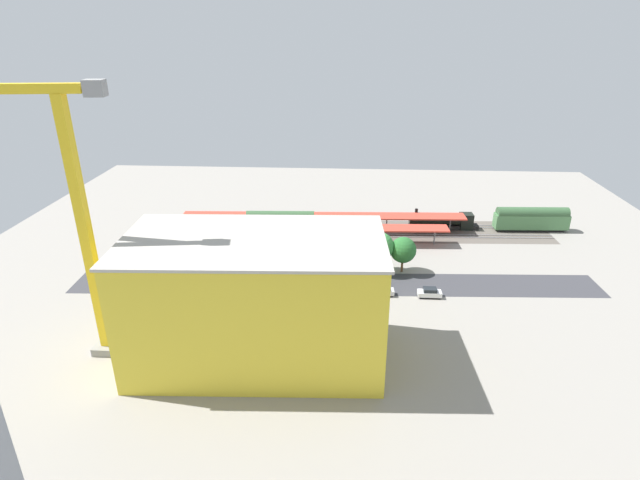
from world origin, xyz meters
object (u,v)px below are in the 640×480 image
at_px(parked_car_4, 255,287).
at_px(street_tree_4, 183,246).
at_px(parked_car_0, 430,293).
at_px(parked_car_6, 176,286).
at_px(parked_car_7, 133,283).
at_px(parked_car_3, 301,287).
at_px(passenger_coach, 532,218).
at_px(street_tree_3, 380,247).
at_px(parked_car_1, 383,291).
at_px(traffic_light, 359,275).
at_px(street_tree_1, 368,247).
at_px(tower_crane, 70,210).
at_px(box_truck_1, 242,295).
at_px(platform_canopy_far, 323,216).
at_px(street_tree_2, 250,248).
at_px(platform_canopy_near, 319,228).
at_px(street_tree_5, 403,250).
at_px(construction_building, 256,301).
at_px(locomotive, 445,222).
at_px(parked_car_5, 217,285).
at_px(box_truck_0, 216,296).
at_px(box_truck_2, 264,300).
at_px(freight_coach_far, 281,222).
at_px(street_tree_0, 291,250).

xyz_separation_m(parked_car_4, street_tree_4, (15.84, -8.96, 3.97)).
relative_size(parked_car_0, parked_car_4, 0.94).
relative_size(parked_car_0, street_tree_4, 0.61).
bearing_deg(parked_car_6, parked_car_7, -4.20).
distance_m(parked_car_3, parked_car_6, 23.06).
xyz_separation_m(passenger_coach, street_tree_3, (37.09, 24.01, 2.41)).
distance_m(parked_car_1, street_tree_3, 10.48).
bearing_deg(traffic_light, parked_car_4, -3.82).
bearing_deg(street_tree_1, tower_crane, 35.28).
bearing_deg(box_truck_1, platform_canopy_far, -110.01).
xyz_separation_m(passenger_coach, box_truck_1, (61.54, 37.68, -1.43)).
height_order(passenger_coach, street_tree_2, street_tree_2).
xyz_separation_m(street_tree_1, street_tree_4, (36.61, 0.44, -0.59)).
height_order(street_tree_2, traffic_light, street_tree_2).
height_order(parked_car_4, box_truck_1, box_truck_1).
relative_size(platform_canopy_near, street_tree_5, 7.83).
xyz_separation_m(parked_car_3, box_truck_1, (9.91, 5.11, 0.83)).
distance_m(construction_building, traffic_light, 23.77).
bearing_deg(street_tree_2, traffic_light, 155.85).
bearing_deg(parked_car_3, parked_car_7, 0.72).
relative_size(platform_canopy_near, locomotive, 3.44).
relative_size(locomotive, passenger_coach, 0.96).
distance_m(parked_car_5, box_truck_1, 7.55).
bearing_deg(street_tree_5, parked_car_0, 112.12).
bearing_deg(box_truck_0, platform_canopy_near, -120.23).
bearing_deg(parked_car_5, traffic_light, 176.25).
distance_m(platform_canopy_far, traffic_light, 31.98).
relative_size(parked_car_6, box_truck_1, 0.55).
bearing_deg(parked_car_5, box_truck_1, 139.75).
bearing_deg(box_truck_2, parked_car_1, -164.78).
height_order(parked_car_1, box_truck_1, box_truck_1).
distance_m(parked_car_3, street_tree_4, 26.03).
height_order(street_tree_4, street_tree_5, street_tree_5).
xyz_separation_m(parked_car_4, parked_car_5, (7.10, -0.44, -0.05)).
height_order(freight_coach_far, street_tree_4, street_tree_4).
xyz_separation_m(locomotive, parked_car_4, (39.94, 33.29, -1.03)).
relative_size(parked_car_3, box_truck_0, 0.57).
height_order(box_truck_1, street_tree_0, street_tree_0).
bearing_deg(freight_coach_far, box_truck_2, 92.57).
height_order(street_tree_3, traffic_light, street_tree_3).
distance_m(parked_car_3, parked_car_7, 31.54).
relative_size(tower_crane, street_tree_0, 4.95).
height_order(platform_canopy_far, parked_car_6, platform_canopy_far).
bearing_deg(street_tree_4, street_tree_2, 176.87).
height_order(box_truck_2, street_tree_4, street_tree_4).
distance_m(parked_car_3, street_tree_1, 15.68).
relative_size(street_tree_1, street_tree_2, 1.03).
height_order(locomotive, street_tree_3, street_tree_3).
relative_size(locomotive, street_tree_5, 2.28).
height_order(parked_car_5, parked_car_6, parked_car_6).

